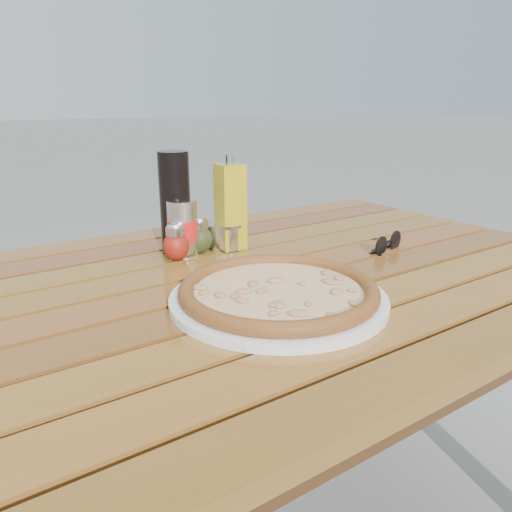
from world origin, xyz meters
TOP-DOWN VIEW (x-y plane):
  - table at (0.00, -0.00)m, footprint 1.40×0.90m
  - plate at (-0.06, -0.14)m, footprint 0.45×0.45m
  - pizza at (-0.06, -0.14)m, footprint 0.45×0.45m
  - pepper_shaker at (-0.10, 0.17)m, footprint 0.06×0.06m
  - oregano_shaker at (-0.03, 0.19)m, footprint 0.06×0.06m
  - dark_bottle at (-0.07, 0.22)m, footprint 0.07×0.07m
  - soda_can at (-0.07, 0.20)m, footprint 0.08×0.08m
  - olive_oil_cruet at (0.04, 0.18)m, footprint 0.06×0.06m
  - parmesan_tin at (0.03, 0.19)m, footprint 0.12×0.12m
  - sunglasses at (0.32, -0.03)m, footprint 0.11×0.05m

SIDE VIEW (x-z plane):
  - table at x=0.00m, z-range 0.30..1.05m
  - plate at x=-0.06m, z-range 0.75..0.76m
  - sunglasses at x=0.32m, z-range 0.74..0.79m
  - pizza at x=-0.06m, z-range 0.76..0.79m
  - parmesan_tin at x=0.03m, z-range 0.74..0.82m
  - pepper_shaker at x=-0.10m, z-range 0.75..0.83m
  - oregano_shaker at x=-0.03m, z-range 0.75..0.83m
  - soda_can at x=-0.07m, z-range 0.75..0.87m
  - olive_oil_cruet at x=0.04m, z-range 0.74..0.95m
  - dark_bottle at x=-0.07m, z-range 0.75..0.97m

